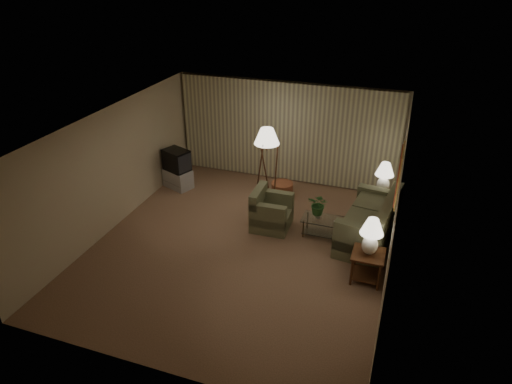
% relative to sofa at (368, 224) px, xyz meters
% --- Properties ---
extents(ground, '(7.00, 7.00, 0.00)m').
position_rel_sofa_xyz_m(ground, '(-2.50, -1.04, -0.43)').
color(ground, '#AB7C5E').
rests_on(ground, ground).
extents(room_shell, '(6.04, 7.02, 2.72)m').
position_rel_sofa_xyz_m(room_shell, '(-2.48, 0.47, 1.32)').
color(room_shell, beige).
rests_on(room_shell, ground).
extents(sofa, '(2.18, 1.48, 0.85)m').
position_rel_sofa_xyz_m(sofa, '(0.00, 0.00, 0.00)').
color(sofa, '#696D4C').
rests_on(sofa, ground).
extents(armchair, '(0.91, 0.86, 0.73)m').
position_rel_sofa_xyz_m(armchair, '(-2.11, -0.12, -0.06)').
color(armchair, '#696D4C').
rests_on(armchair, ground).
extents(side_table_near, '(0.60, 0.60, 0.60)m').
position_rel_sofa_xyz_m(side_table_near, '(0.15, -1.35, -0.01)').
color(side_table_near, '#3B2110').
rests_on(side_table_near, ground).
extents(side_table_far, '(0.55, 0.46, 0.60)m').
position_rel_sofa_xyz_m(side_table_far, '(0.15, 1.25, -0.02)').
color(side_table_far, '#3B2110').
rests_on(side_table_far, ground).
extents(table_lamp_near, '(0.43, 0.43, 0.74)m').
position_rel_sofa_xyz_m(table_lamp_near, '(0.15, -1.35, 0.61)').
color(table_lamp_near, white).
rests_on(table_lamp_near, side_table_near).
extents(table_lamp_far, '(0.43, 0.43, 0.74)m').
position_rel_sofa_xyz_m(table_lamp_far, '(0.15, 1.25, 0.61)').
color(table_lamp_far, white).
rests_on(table_lamp_far, side_table_far).
extents(coffee_table, '(0.98, 0.53, 0.41)m').
position_rel_sofa_xyz_m(coffee_table, '(-0.91, -0.10, -0.15)').
color(coffee_table, silver).
rests_on(coffee_table, ground).
extents(tv_cabinet, '(1.06, 0.97, 0.50)m').
position_rel_sofa_xyz_m(tv_cabinet, '(-5.05, 0.98, -0.18)').
color(tv_cabinet, '#AFAFB2').
rests_on(tv_cabinet, ground).
extents(crt_tv, '(0.97, 0.91, 0.56)m').
position_rel_sofa_xyz_m(crt_tv, '(-5.05, 0.98, 0.35)').
color(crt_tv, black).
rests_on(crt_tv, tv_cabinet).
extents(floor_lamp, '(0.61, 0.61, 1.88)m').
position_rel_sofa_xyz_m(floor_lamp, '(-2.63, 1.10, 0.56)').
color(floor_lamp, '#3B2110').
rests_on(floor_lamp, ground).
extents(ottoman, '(0.57, 0.57, 0.37)m').
position_rel_sofa_xyz_m(ottoman, '(-2.30, 1.39, -0.24)').
color(ottoman, '#9F5036').
rests_on(ottoman, ground).
extents(vase, '(0.18, 0.18, 0.14)m').
position_rel_sofa_xyz_m(vase, '(-1.06, -0.10, 0.06)').
color(vase, silver).
rests_on(vase, coffee_table).
extents(flowers, '(0.51, 0.46, 0.49)m').
position_rel_sofa_xyz_m(flowers, '(-1.06, -0.10, 0.37)').
color(flowers, '#347031').
rests_on(flowers, vase).
extents(book, '(0.24, 0.26, 0.02)m').
position_rel_sofa_xyz_m(book, '(-0.66, -0.20, -0.00)').
color(book, olive).
rests_on(book, coffee_table).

